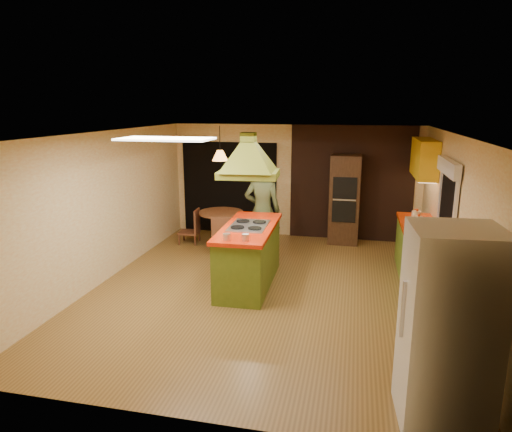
% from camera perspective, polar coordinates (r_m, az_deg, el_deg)
% --- Properties ---
extents(ground, '(6.50, 6.50, 0.00)m').
position_cam_1_polar(ground, '(7.49, 1.22, -9.17)').
color(ground, olive).
rests_on(ground, ground).
extents(room_walls, '(5.50, 6.50, 6.50)m').
position_cam_1_polar(room_walls, '(7.10, 1.27, 0.17)').
color(room_walls, beige).
rests_on(room_walls, ground).
extents(ceiling_plane, '(6.50, 6.50, 0.00)m').
position_cam_1_polar(ceiling_plane, '(6.92, 1.33, 10.29)').
color(ceiling_plane, silver).
rests_on(ceiling_plane, room_walls).
extents(brick_panel, '(2.64, 0.03, 2.50)m').
position_cam_1_polar(brick_panel, '(10.14, 11.81, 3.98)').
color(brick_panel, '#381E14').
rests_on(brick_panel, ground).
extents(nook_opening, '(2.20, 0.03, 2.10)m').
position_cam_1_polar(nook_opening, '(10.56, -3.35, 3.52)').
color(nook_opening, black).
rests_on(nook_opening, ground).
extents(right_counter, '(0.62, 3.05, 0.92)m').
position_cam_1_polar(right_counter, '(7.85, 20.04, -5.33)').
color(right_counter, olive).
rests_on(right_counter, ground).
extents(upper_cabinets, '(0.34, 1.40, 0.70)m').
position_cam_1_polar(upper_cabinets, '(9.11, 20.30, 6.80)').
color(upper_cabinets, yellow).
rests_on(upper_cabinets, room_walls).
extents(window_right, '(0.12, 1.35, 1.06)m').
position_cam_1_polar(window_right, '(7.39, 22.95, 3.74)').
color(window_right, black).
rests_on(window_right, room_walls).
extents(fluor_panel, '(1.20, 0.60, 0.03)m').
position_cam_1_polar(fluor_panel, '(6.10, -11.26, 9.43)').
color(fluor_panel, white).
rests_on(fluor_panel, ceiling_plane).
extents(kitchen_island, '(0.86, 2.03, 1.02)m').
position_cam_1_polar(kitchen_island, '(7.54, -0.91, -4.89)').
color(kitchen_island, '#596D1B').
rests_on(kitchen_island, ground).
extents(range_hood, '(0.97, 0.73, 0.78)m').
position_cam_1_polar(range_hood, '(7.18, -0.96, 8.45)').
color(range_hood, olive).
rests_on(range_hood, ceiling_plane).
extents(man, '(0.73, 0.52, 1.89)m').
position_cam_1_polar(man, '(8.71, 0.81, 0.64)').
color(man, '#444D29').
rests_on(man, ground).
extents(refrigerator, '(0.82, 0.78, 1.89)m').
position_cam_1_polar(refrigerator, '(4.59, 22.89, -12.82)').
color(refrigerator, white).
rests_on(refrigerator, ground).
extents(wall_oven, '(0.64, 0.61, 1.90)m').
position_cam_1_polar(wall_oven, '(9.92, 11.02, 2.04)').
color(wall_oven, '#482B17').
rests_on(wall_oven, ground).
extents(dining_table, '(0.94, 0.94, 0.71)m').
position_cam_1_polar(dining_table, '(9.77, -4.36, -0.66)').
color(dining_table, brown).
rests_on(dining_table, ground).
extents(chair_left, '(0.44, 0.44, 0.75)m').
position_cam_1_polar(chair_left, '(9.93, -8.39, -1.26)').
color(chair_left, brown).
rests_on(chair_left, ground).
extents(chair_near, '(0.48, 0.48, 0.80)m').
position_cam_1_polar(chair_near, '(9.12, -4.01, -2.30)').
color(chair_near, brown).
rests_on(chair_near, ground).
extents(pendant_lamp, '(0.39, 0.39, 0.21)m').
position_cam_1_polar(pendant_lamp, '(9.52, -4.51, 7.56)').
color(pendant_lamp, '#FF9E3F').
rests_on(pendant_lamp, ceiling_plane).
extents(canister_large, '(0.18, 0.18, 0.21)m').
position_cam_1_polar(canister_large, '(8.35, 19.43, -0.13)').
color(canister_large, '#F8F0C7').
rests_on(canister_large, right_counter).
extents(canister_medium, '(0.14, 0.14, 0.19)m').
position_cam_1_polar(canister_medium, '(8.09, 19.64, -0.68)').
color(canister_medium, '#F1E5C2').
rests_on(canister_medium, right_counter).
extents(canister_small, '(0.13, 0.13, 0.16)m').
position_cam_1_polar(canister_small, '(8.59, 19.24, 0.06)').
color(canister_small, beige).
rests_on(canister_small, right_counter).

